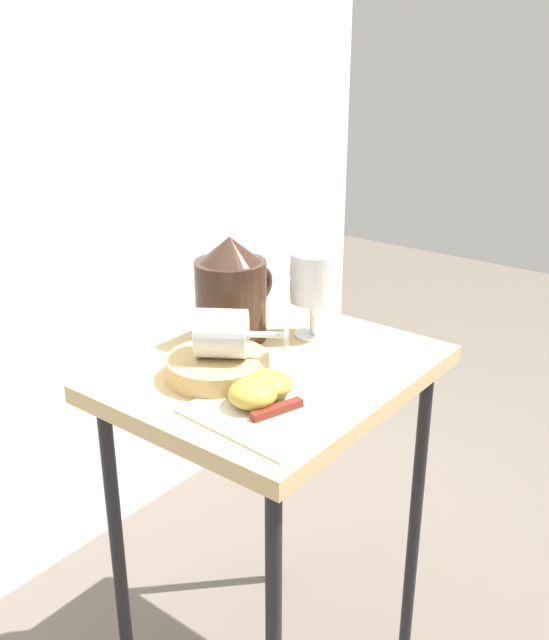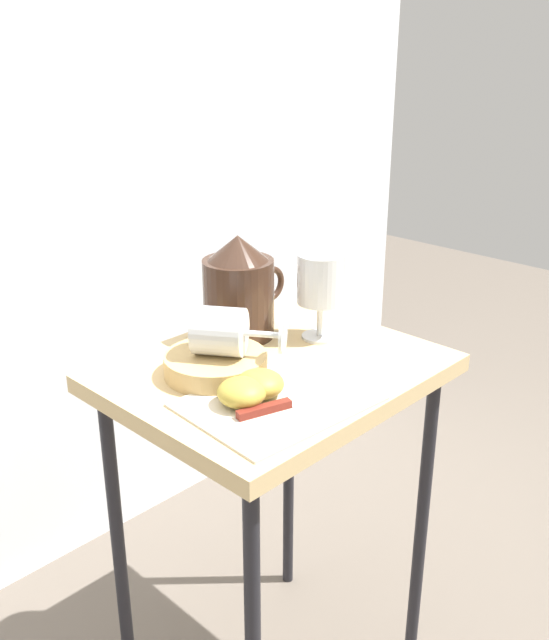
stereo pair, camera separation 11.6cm
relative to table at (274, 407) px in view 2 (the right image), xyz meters
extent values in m
cube|color=white|center=(0.00, 0.65, 0.34)|extent=(2.40, 0.03, 1.92)
cube|color=tan|center=(0.00, 0.00, 0.07)|extent=(0.53, 0.43, 0.03)
cylinder|color=black|center=(0.22, -0.17, -0.28)|extent=(0.02, 0.02, 0.67)
cylinder|color=black|center=(-0.22, 0.17, -0.28)|extent=(0.02, 0.02, 0.67)
cylinder|color=black|center=(0.22, 0.17, -0.28)|extent=(0.02, 0.02, 0.67)
cube|color=beige|center=(-0.09, -0.10, 0.08)|extent=(0.28, 0.23, 0.00)
cylinder|color=tan|center=(-0.09, 0.04, 0.10)|extent=(0.17, 0.17, 0.03)
cylinder|color=#382319|center=(0.05, 0.13, 0.15)|extent=(0.13, 0.13, 0.14)
cylinder|color=#B23819|center=(0.05, 0.13, 0.12)|extent=(0.12, 0.12, 0.08)
cone|color=#382319|center=(0.05, 0.13, 0.25)|extent=(0.11, 0.11, 0.04)
torus|color=#382319|center=(0.13, 0.13, 0.16)|extent=(0.07, 0.01, 0.07)
cylinder|color=silver|center=(0.14, 0.02, 0.08)|extent=(0.06, 0.06, 0.00)
cylinder|color=silver|center=(0.14, 0.02, 0.12)|extent=(0.01, 0.01, 0.06)
cylinder|color=silver|center=(0.14, 0.02, 0.19)|extent=(0.08, 0.08, 0.09)
cylinder|color=#B23819|center=(0.14, 0.02, 0.17)|extent=(0.07, 0.07, 0.04)
cylinder|color=silver|center=(-0.08, 0.04, 0.15)|extent=(0.11, 0.11, 0.08)
cylinder|color=silver|center=(-0.05, -0.02, 0.15)|extent=(0.04, 0.06, 0.01)
cylinder|color=silver|center=(-0.03, -0.05, 0.15)|extent=(0.05, 0.04, 0.06)
ellipsoid|color=#B29938|center=(-0.14, -0.07, 0.10)|extent=(0.07, 0.07, 0.04)
ellipsoid|color=#B29938|center=(-0.10, -0.07, 0.10)|extent=(0.07, 0.07, 0.04)
cube|color=silver|center=(-0.03, -0.14, 0.09)|extent=(0.13, 0.05, 0.00)
cube|color=maroon|center=(-0.13, -0.11, 0.09)|extent=(0.09, 0.04, 0.01)
camera|label=1|loc=(-0.85, -0.66, 0.59)|focal=40.10mm
camera|label=2|loc=(-0.77, -0.75, 0.59)|focal=40.10mm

